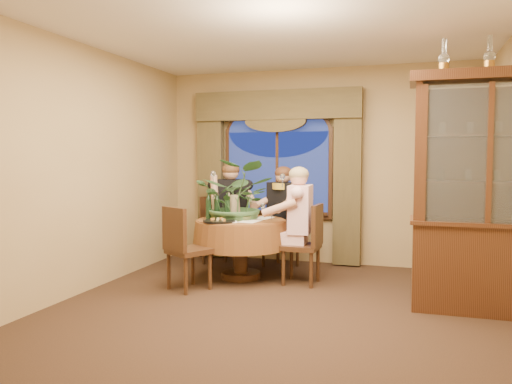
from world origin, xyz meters
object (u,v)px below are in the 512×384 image
(oil_lamp_center, at_px, (490,53))
(wine_bottle_1, at_px, (209,206))
(chair_back, at_px, (219,232))
(person_back, at_px, (231,214))
(chair_front_left, at_px, (189,248))
(chair_right, at_px, (301,244))
(olive_bowl, at_px, (244,218))
(wine_bottle_0, at_px, (227,206))
(oil_lamp_left, at_px, (444,56))
(person_scarf, at_px, (284,217))
(china_cabinet, at_px, (485,193))
(wine_bottle_5, at_px, (215,205))
(centerpiece_plant, at_px, (238,169))
(person_pink, at_px, (300,224))
(chair_back_right, at_px, (281,233))
(wine_bottle_3, at_px, (229,205))
(stoneware_vase, at_px, (234,207))
(dining_table, at_px, (241,249))
(wine_bottle_4, at_px, (217,205))
(wine_bottle_2, at_px, (228,205))

(oil_lamp_center, bearing_deg, wine_bottle_1, 170.65)
(chair_back, relative_size, person_back, 0.66)
(chair_front_left, bearing_deg, chair_back, 126.23)
(chair_right, xyz_separation_m, person_back, (-1.17, 0.71, 0.25))
(olive_bowl, bearing_deg, wine_bottle_0, 172.54)
(oil_lamp_left, distance_m, wine_bottle_0, 3.01)
(oil_lamp_left, height_order, olive_bowl, oil_lamp_left)
(oil_lamp_left, distance_m, person_back, 3.49)
(person_scarf, bearing_deg, wine_bottle_1, 72.94)
(china_cabinet, relative_size, chair_front_left, 2.46)
(wine_bottle_1, height_order, wine_bottle_5, same)
(chair_right, bearing_deg, centerpiece_plant, 84.36)
(person_pink, xyz_separation_m, olive_bowl, (-0.68, -0.13, 0.07))
(oil_lamp_left, distance_m, person_scarf, 2.97)
(chair_front_left, bearing_deg, chair_back_right, 93.97)
(chair_back, distance_m, wine_bottle_3, 0.78)
(wine_bottle_0, bearing_deg, chair_back, 120.01)
(chair_front_left, relative_size, wine_bottle_1, 2.91)
(olive_bowl, distance_m, wine_bottle_0, 0.28)
(wine_bottle_0, bearing_deg, wine_bottle_3, 100.85)
(stoneware_vase, distance_m, centerpiece_plant, 0.48)
(dining_table, xyz_separation_m, chair_back_right, (0.32, 0.78, 0.10))
(oil_lamp_left, bearing_deg, china_cabinet, 0.00)
(wine_bottle_3, bearing_deg, oil_lamp_left, -14.58)
(oil_lamp_center, relative_size, chair_front_left, 0.35)
(china_cabinet, bearing_deg, person_pink, 162.21)
(wine_bottle_1, relative_size, wine_bottle_3, 1.00)
(olive_bowl, bearing_deg, dining_table, 132.73)
(chair_front_left, height_order, person_scarf, person_scarf)
(stoneware_vase, relative_size, centerpiece_plant, 0.27)
(wine_bottle_5, bearing_deg, oil_lamp_left, -13.69)
(chair_back_right, height_order, wine_bottle_5, wine_bottle_5)
(person_pink, distance_m, wine_bottle_4, 1.10)
(chair_right, relative_size, chair_front_left, 1.00)
(chair_back_right, xyz_separation_m, wine_bottle_5, (-0.70, -0.71, 0.44))
(dining_table, xyz_separation_m, wine_bottle_0, (-0.16, -0.05, 0.54))
(person_back, bearing_deg, wine_bottle_4, 64.97)
(chair_front_left, bearing_deg, oil_lamp_left, 31.97)
(china_cabinet, bearing_deg, chair_front_left, -178.12)
(chair_back, relative_size, wine_bottle_2, 2.91)
(person_back, bearing_deg, oil_lamp_center, 128.22)
(dining_table, relative_size, oil_lamp_center, 3.58)
(wine_bottle_2, bearing_deg, oil_lamp_center, -13.81)
(centerpiece_plant, bearing_deg, wine_bottle_1, -155.38)
(wine_bottle_0, bearing_deg, chair_front_left, -109.82)
(wine_bottle_1, relative_size, wine_bottle_4, 1.00)
(person_pink, height_order, wine_bottle_0, person_pink)
(chair_back, xyz_separation_m, wine_bottle_4, (0.21, -0.59, 0.44))
(chair_back, distance_m, wine_bottle_0, 0.87)
(dining_table, xyz_separation_m, olive_bowl, (0.07, -0.08, 0.40))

